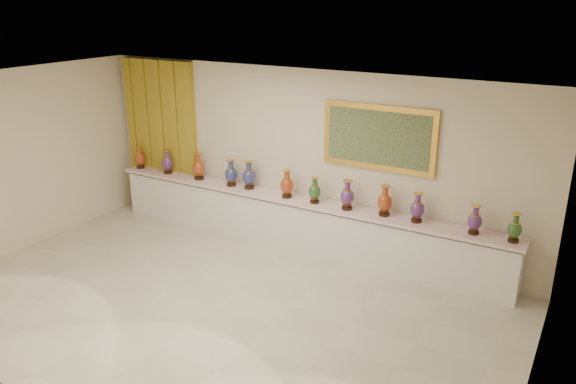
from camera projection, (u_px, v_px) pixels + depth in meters
name	position (u px, v px, depth m)	size (l,w,h in m)	color
ground	(215.00, 307.00, 7.78)	(8.00, 8.00, 0.00)	beige
room	(190.00, 138.00, 10.34)	(8.00, 8.00, 8.00)	beige
counter	(295.00, 223.00, 9.48)	(7.28, 0.48, 0.90)	white
vase_0	(140.00, 158.00, 10.87)	(0.22, 0.22, 0.44)	black
vase_1	(167.00, 163.00, 10.54)	(0.26, 0.26, 0.45)	black
vase_2	(199.00, 168.00, 10.19)	(0.29, 0.29, 0.50)	black
vase_3	(231.00, 174.00, 9.85)	(0.27, 0.27, 0.48)	black
vase_4	(249.00, 176.00, 9.70)	(0.29, 0.29, 0.49)	black
vase_5	(287.00, 185.00, 9.28)	(0.29, 0.29, 0.47)	black
vase_6	(315.00, 192.00, 9.04)	(0.25, 0.25, 0.43)	black
vase_7	(347.00, 196.00, 8.76)	(0.28, 0.28, 0.48)	black
vase_8	(385.00, 202.00, 8.52)	(0.28, 0.28, 0.48)	black
vase_9	(417.00, 209.00, 8.27)	(0.23, 0.23, 0.45)	black
vase_10	(475.00, 221.00, 7.86)	(0.23, 0.23, 0.42)	black
vase_11	(515.00, 229.00, 7.60)	(0.20, 0.20, 0.41)	black
label_card	(193.00, 180.00, 10.20)	(0.10, 0.06, 0.00)	white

